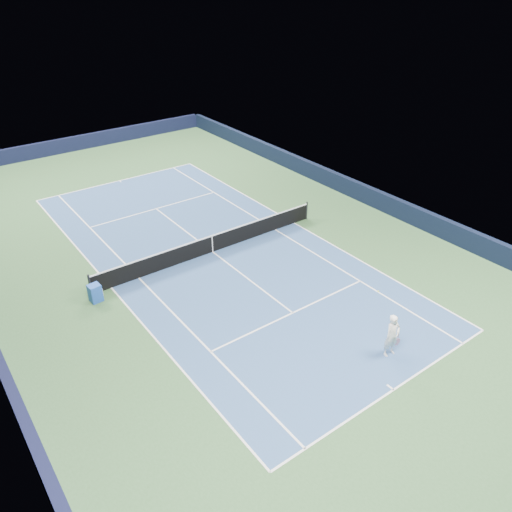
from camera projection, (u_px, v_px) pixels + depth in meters
ground at (213, 252)px, 25.67m from camera, size 40.00×40.00×0.00m
wall_far at (77, 143)px, 39.07m from camera, size 22.00×0.35×1.10m
wall_right at (360, 192)px, 30.90m from camera, size 0.35×40.00×1.10m
court_surface at (213, 252)px, 25.67m from camera, size 10.97×23.77×0.01m
baseline_far at (119, 181)px, 33.87m from camera, size 10.97×0.08×0.00m
baseline_near at (394, 390)px, 17.46m from camera, size 10.97×0.08×0.00m
sideline_doubles_right at (294, 223)px, 28.46m from camera, size 0.08×23.77×0.00m
sideline_doubles_left at (111, 288)px, 22.87m from camera, size 0.08×23.77×0.00m
sideline_singles_right at (275, 230)px, 27.76m from camera, size 0.08×23.77×0.00m
sideline_singles_left at (139, 278)px, 23.56m from camera, size 0.08×23.77×0.00m
service_line_far at (156, 209)px, 30.08m from camera, size 8.23×0.08×0.00m
service_line_near at (293, 313)px, 21.24m from camera, size 8.23×0.08×0.00m
center_service_line at (213, 252)px, 25.66m from camera, size 0.08×12.80×0.00m
center_mark_far at (120, 181)px, 33.76m from camera, size 0.08×0.30×0.00m
center_mark_near at (390, 387)px, 17.56m from camera, size 0.08×0.30×0.00m
tennis_net at (212, 243)px, 25.41m from camera, size 12.90×0.10×1.07m
sponsor_cube at (95, 293)px, 21.80m from camera, size 0.58×0.51×0.83m
tennis_player at (392, 336)px, 18.60m from camera, size 0.82×1.28×2.33m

